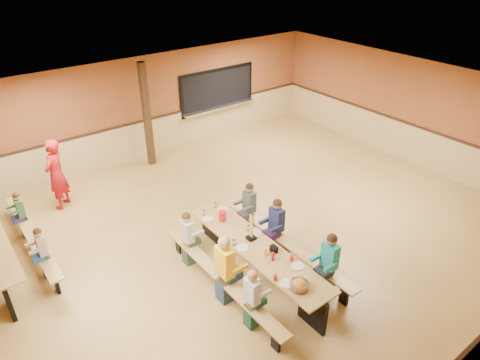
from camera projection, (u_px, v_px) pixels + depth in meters
ground at (249, 231)px, 9.77m from camera, size 12.00×12.00×0.00m
room_envelope at (250, 206)px, 9.43m from camera, size 12.04×10.04×3.02m
kitchen_pass_through at (218, 92)px, 13.83m from camera, size 2.78×0.28×1.38m
structural_post at (147, 116)px, 11.96m from camera, size 0.18×0.18×3.00m
cafeteria_table_main at (255, 255)px, 8.23m from camera, size 1.91×3.70×0.74m
seated_child_white_left at (252, 299)px, 7.12m from camera, size 0.36×0.30×1.19m
seated_adult_yellow at (225, 270)px, 7.60m from camera, size 0.46×0.38×1.40m
seated_child_grey_left at (188, 239)px, 8.54m from camera, size 0.37×0.30×1.20m
seated_child_teal_right at (329, 264)px, 7.83m from camera, size 0.40×0.33×1.28m
seated_child_navy_right at (276, 227)px, 8.84m from camera, size 0.40×0.33×1.28m
seated_child_char_right at (249, 208)px, 9.47m from camera, size 0.38×0.31×1.23m
seated_child_green_sec at (22, 215)px, 9.35m from camera, size 0.32×0.26×1.11m
seated_child_tan_sec at (43, 253)px, 8.22m from camera, size 0.33×0.27×1.12m
standing_woman at (56, 174)px, 10.26m from camera, size 0.77×0.77×1.79m
punch_pitcher at (222, 216)px, 8.81m from camera, size 0.16×0.16×0.22m
chip_bowl at (299, 285)px, 7.11m from camera, size 0.32×0.32×0.15m
napkin_dispenser at (274, 249)px, 7.94m from camera, size 0.10×0.14×0.13m
condiment_mustard at (265, 252)px, 7.84m from camera, size 0.06×0.06×0.17m
condiment_ketchup at (273, 257)px, 7.72m from camera, size 0.06×0.06×0.17m
table_paddle at (251, 233)px, 8.24m from camera, size 0.16×0.16×0.56m
place_settings at (256, 244)px, 8.09m from camera, size 0.65×3.30×0.11m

